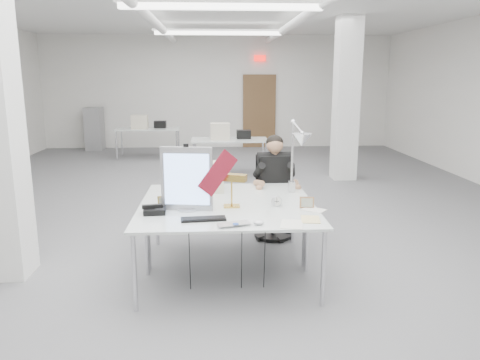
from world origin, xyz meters
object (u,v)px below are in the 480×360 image
(architect_lamp, at_px, (296,155))
(desk_main, at_px, (228,217))
(laptop, at_px, (236,226))
(beige_monitor, at_px, (208,177))
(seated_person, at_px, (274,170))
(desk_phone, at_px, (155,211))
(bankers_lamp, at_px, (232,189))
(monitor, at_px, (187,179))
(office_chair, at_px, (273,195))

(architect_lamp, bearing_deg, desk_main, -135.01)
(laptop, distance_m, beige_monitor, 1.39)
(desk_main, relative_size, seated_person, 1.89)
(desk_main, distance_m, desk_phone, 0.72)
(desk_phone, relative_size, architect_lamp, 0.22)
(laptop, xyz_separation_m, bankers_lamp, (-0.01, 0.65, 0.17))
(monitor, height_order, desk_phone, monitor)
(desk_phone, xyz_separation_m, beige_monitor, (0.51, 0.89, 0.14))
(bankers_lamp, height_order, desk_phone, bankers_lamp)
(desk_main, distance_m, office_chair, 1.63)
(desk_phone, bearing_deg, beige_monitor, 55.37)
(desk_main, xyz_separation_m, laptop, (0.05, -0.35, 0.02))
(desk_main, distance_m, bankers_lamp, 0.37)
(laptop, distance_m, architect_lamp, 1.31)
(office_chair, relative_size, desk_phone, 5.48)
(laptop, bearing_deg, desk_phone, 131.79)
(seated_person, height_order, architect_lamp, architect_lamp)
(desk_main, distance_m, laptop, 0.35)
(office_chair, distance_m, bankers_lamp, 1.37)
(monitor, height_order, bankers_lamp, monitor)
(architect_lamp, bearing_deg, office_chair, 102.73)
(monitor, bearing_deg, office_chair, 59.71)
(desk_phone, height_order, beige_monitor, beige_monitor)
(office_chair, height_order, desk_phone, office_chair)
(monitor, xyz_separation_m, beige_monitor, (0.20, 0.79, -0.15))
(office_chair, relative_size, bankers_lamp, 3.12)
(bankers_lamp, xyz_separation_m, architect_lamp, (0.71, 0.35, 0.29))
(architect_lamp, bearing_deg, bankers_lamp, -149.70)
(office_chair, distance_m, seated_person, 0.33)
(office_chair, relative_size, architect_lamp, 1.21)
(monitor, relative_size, bankers_lamp, 1.71)
(desk_main, xyz_separation_m, bankers_lamp, (0.04, 0.30, 0.20))
(bankers_lamp, distance_m, beige_monitor, 0.74)
(seated_person, relative_size, bankers_lamp, 2.59)
(desk_main, relative_size, bankers_lamp, 4.89)
(beige_monitor, bearing_deg, bankers_lamp, -72.31)
(office_chair, distance_m, beige_monitor, 1.02)
(desk_main, height_order, architect_lamp, architect_lamp)
(laptop, distance_m, desk_phone, 0.89)
(bankers_lamp, bearing_deg, seated_person, 85.16)
(seated_person, relative_size, monitor, 1.51)
(desk_main, height_order, desk_phone, desk_phone)
(seated_person, relative_size, desk_phone, 4.56)
(bankers_lamp, bearing_deg, office_chair, 86.15)
(desk_main, xyz_separation_m, desk_phone, (-0.71, 0.12, 0.04))
(desk_main, bearing_deg, desk_phone, 170.68)
(architect_lamp, bearing_deg, desk_phone, -155.82)
(architect_lamp, bearing_deg, monitor, -155.36)
(desk_main, relative_size, architect_lamp, 1.90)
(desk_main, relative_size, laptop, 5.89)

